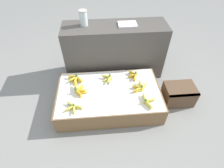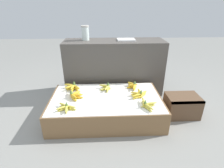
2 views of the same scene
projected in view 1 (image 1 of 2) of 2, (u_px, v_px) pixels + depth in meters
ground_plane at (109, 104)px, 2.34m from camera, size 10.00×10.00×0.00m
display_platform at (109, 98)px, 2.25m from camera, size 1.28×0.76×0.26m
back_vendor_table at (115, 51)px, 2.54m from camera, size 1.40×0.42×0.78m
wooden_crate at (179, 94)px, 2.29m from camera, size 0.38×0.28×0.26m
banana_bunch_front_left at (73, 107)px, 1.94m from camera, size 0.21×0.18×0.09m
banana_bunch_front_midright at (147, 101)px, 2.00m from camera, size 0.18×0.25×0.09m
banana_bunch_middle_left at (79, 90)px, 2.12m from camera, size 0.17×0.23×0.11m
banana_bunch_middle_midright at (140, 87)px, 2.15m from camera, size 0.21×0.20×0.10m
banana_bunch_back_left at (75, 79)px, 2.26m from camera, size 0.23×0.17×0.11m
banana_bunch_back_midleft at (108, 78)px, 2.27m from camera, size 0.16×0.19×0.10m
banana_bunch_back_midright at (134, 75)px, 2.31m from camera, size 0.15×0.21×0.11m
glass_jar at (83, 18)px, 2.19m from camera, size 0.11×0.11×0.20m
foam_tray_white at (127, 24)px, 2.27m from camera, size 0.24×0.17×0.02m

